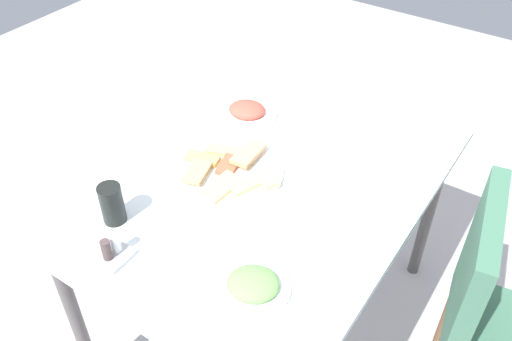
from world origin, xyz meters
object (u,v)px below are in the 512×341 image
object	(u,v)px
salad_plate_greens	(253,285)
condiment_caddy	(112,251)
spoon	(371,158)
paper_napkin	(366,157)
fork	(361,154)
soda_can	(112,204)
pide_platter	(231,171)
dining_chair	(496,324)
salad_plate_rice	(247,111)
dining_table	(272,199)

from	to	relation	value
salad_plate_greens	condiment_caddy	world-z (taller)	condiment_caddy
spoon	paper_napkin	bearing A→B (deg)	-90.03
paper_napkin	condiment_caddy	bearing A→B (deg)	-25.87
fork	soda_can	bearing A→B (deg)	-30.28
salad_plate_greens	soda_can	xyz separation A→B (m)	(0.02, -0.46, 0.04)
pide_platter	paper_napkin	xyz separation A→B (m)	(-0.31, 0.31, -0.01)
dining_chair	salad_plate_rice	size ratio (longest dim) A/B	4.12
dining_table	paper_napkin	distance (m)	0.34
salad_plate_greens	paper_napkin	distance (m)	0.64
salad_plate_greens	spoon	size ratio (longest dim) A/B	1.07
salad_plate_greens	condiment_caddy	xyz separation A→B (m)	(0.12, -0.37, 0.01)
salad_plate_rice	paper_napkin	distance (m)	0.46
dining_chair	soda_can	world-z (taller)	dining_chair
dining_chair	pide_platter	world-z (taller)	dining_chair
dining_table	salad_plate_greens	size ratio (longest dim) A/B	6.47
soda_can	dining_chair	bearing A→B (deg)	114.14
spoon	condiment_caddy	size ratio (longest dim) A/B	1.93
soda_can	condiment_caddy	xyz separation A→B (m)	(0.10, 0.10, -0.04)
dining_table	salad_plate_rice	world-z (taller)	salad_plate_rice
pide_platter	condiment_caddy	xyz separation A→B (m)	(0.45, -0.05, 0.01)
dining_chair	salad_plate_greens	bearing A→B (deg)	-51.45
dining_table	salad_plate_rice	size ratio (longest dim) A/B	5.71
soda_can	dining_table	bearing A→B (deg)	144.46
dining_chair	soda_can	distance (m)	1.14
condiment_caddy	pide_platter	bearing A→B (deg)	173.04
spoon	condiment_caddy	world-z (taller)	condiment_caddy
pide_platter	soda_can	size ratio (longest dim) A/B	2.70
dining_table	pide_platter	xyz separation A→B (m)	(0.04, -0.13, 0.09)
fork	condiment_caddy	distance (m)	0.84
pide_platter	paper_napkin	distance (m)	0.44
pide_platter	spoon	size ratio (longest dim) A/B	1.85
spoon	soda_can	bearing A→B (deg)	-36.34
salad_plate_rice	condiment_caddy	xyz separation A→B (m)	(0.74, 0.09, 0.01)
dining_chair	salad_plate_greens	distance (m)	0.74
dining_chair	condiment_caddy	xyz separation A→B (m)	(0.55, -0.91, 0.25)
pide_platter	salad_plate_rice	distance (m)	0.33
soda_can	fork	bearing A→B (deg)	145.78
soda_can	condiment_caddy	distance (m)	0.15
salad_plate_rice	soda_can	xyz separation A→B (m)	(0.64, -0.01, 0.05)
pide_platter	soda_can	bearing A→B (deg)	-23.64
pide_platter	fork	xyz separation A→B (m)	(-0.31, 0.30, -0.01)
paper_napkin	salad_plate_greens	bearing A→B (deg)	-0.39
dining_chair	paper_napkin	bearing A→B (deg)	-111.26
spoon	pide_platter	bearing A→B (deg)	-46.85
soda_can	paper_napkin	distance (m)	0.81
pide_platter	soda_can	xyz separation A→B (m)	(0.35, -0.15, 0.05)
dining_chair	spoon	distance (m)	0.61
salad_plate_rice	soda_can	world-z (taller)	soda_can
salad_plate_rice	fork	bearing A→B (deg)	92.24
salad_plate_greens	fork	bearing A→B (deg)	-178.78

